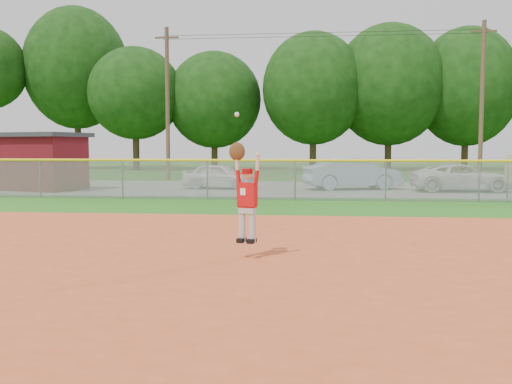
% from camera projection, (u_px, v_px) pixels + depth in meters
% --- Properties ---
extents(ground, '(120.00, 120.00, 0.00)m').
position_uv_depth(ground, '(277.00, 247.00, 11.46)').
color(ground, '#236015').
rests_on(ground, ground).
extents(clay_infield, '(24.00, 16.00, 0.04)m').
position_uv_depth(clay_infield, '(264.00, 282.00, 8.48)').
color(clay_infield, '#C14822').
rests_on(clay_infield, ground).
extents(parking_strip, '(44.00, 10.00, 0.03)m').
position_uv_depth(parking_strip, '(299.00, 188.00, 27.32)').
color(parking_strip, slate).
rests_on(parking_strip, ground).
extents(car_white_a, '(3.71, 1.98, 1.20)m').
position_uv_depth(car_white_a, '(220.00, 176.00, 26.87)').
color(car_white_a, white).
rests_on(car_white_a, parking_strip).
extents(car_blue, '(4.72, 2.77, 1.47)m').
position_uv_depth(car_blue, '(353.00, 174.00, 26.48)').
color(car_blue, '#8EAFD4').
rests_on(car_blue, parking_strip).
extents(car_white_b, '(4.50, 2.31, 1.22)m').
position_uv_depth(car_white_b, '(462.00, 178.00, 25.30)').
color(car_white_b, white).
rests_on(car_white_b, parking_strip).
extents(utility_shed, '(4.18, 3.66, 2.65)m').
position_uv_depth(utility_shed, '(45.00, 161.00, 26.00)').
color(utility_shed, '#550C12').
rests_on(utility_shed, ground).
extents(outfield_fence, '(40.06, 0.10, 1.55)m').
position_uv_depth(outfield_fence, '(295.00, 177.00, 21.30)').
color(outfield_fence, gray).
rests_on(outfield_fence, ground).
extents(power_lines, '(19.40, 0.24, 9.00)m').
position_uv_depth(power_lines, '(320.00, 100.00, 32.79)').
color(power_lines, '#4C3823').
rests_on(power_lines, ground).
extents(tree_line, '(62.37, 13.00, 14.43)m').
position_uv_depth(tree_line, '(319.00, 81.00, 48.33)').
color(tree_line, '#422D1C').
rests_on(tree_line, ground).
extents(ballplayer, '(0.59, 0.34, 2.32)m').
position_uv_depth(ballplayer, '(246.00, 193.00, 10.12)').
color(ballplayer, silver).
rests_on(ballplayer, ground).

